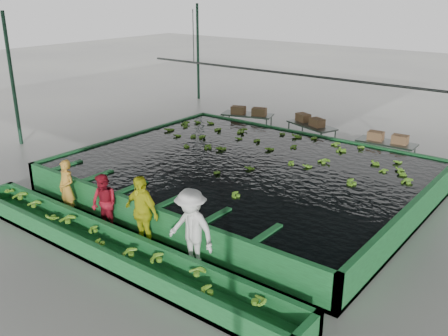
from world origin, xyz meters
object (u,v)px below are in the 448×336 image
Objects in this scene: flotation_tank at (244,176)px; worker_d at (191,229)px; worker_a at (67,188)px; worker_b at (104,203)px; sorting_trough at (112,248)px; box_stack_mid at (310,124)px; packing_table_left at (247,125)px; box_stack_right at (387,141)px; packing_table_right at (385,154)px; box_stack_left at (249,115)px; packing_table_mid at (311,136)px; worker_c at (141,212)px.

flotation_tank is 5.40× the size of worker_d.
worker_b is at bearing 2.94° from worker_a.
worker_a is at bearing -122.24° from flotation_tank.
box_stack_mid reaches higher than sorting_trough.
flotation_tank is at bearing 90.00° from sorting_trough.
worker_b is 0.73× the size of packing_table_left.
worker_b is 9.77m from box_stack_right.
worker_d is 1.40× the size of box_stack_right.
sorting_trough is 7.22× the size of box_stack_mid.
packing_table_right is at bearing 66.05° from worker_b.
packing_table_mid is at bearing 4.83° from box_stack_left.
worker_c is 1.36× the size of box_stack_right.
worker_b is (-1.19, 0.80, 0.50)m from sorting_trough.
worker_b is at bearing -93.66° from box_stack_mid.
box_stack_left is 2.64m from box_stack_mid.
worker_c is 0.97× the size of worker_d.
worker_a reaches higher than packing_table_left.
worker_c is 0.93× the size of packing_table_right.
flotation_tank is 5.18× the size of packing_table_right.
worker_c reaches higher than worker_a.
flotation_tank is 5.12m from box_stack_mid.
worker_c is 9.34m from box_stack_right.
box_stack_right is at bearing -6.09° from box_stack_mid.
box_stack_mid is at bearing 6.48° from box_stack_left.
worker_d is at bearing -95.45° from packing_table_right.
packing_table_left is 1.54× the size of box_stack_right.
sorting_trough is at bearing -90.00° from flotation_tank.
flotation_tank is 7.00× the size of box_stack_left.
packing_table_right is 3.19m from box_stack_mid.
worker_d reaches higher than worker_a.
packing_table_mid is (-0.47, 4.99, 0.01)m from flotation_tank.
packing_table_left is at bearing 144.54° from box_stack_left.
box_stack_mid is at bearing 84.94° from worker_b.
worker_b is at bearing -105.51° from flotation_tank.
box_stack_right is (2.54, 4.73, 0.43)m from flotation_tank.
box_stack_left is (-0.50, 9.06, 0.15)m from worker_a.
box_stack_left is (-3.22, 4.76, 0.48)m from flotation_tank.
worker_b reaches higher than packing_table_mid.
worker_a is at bearing 163.57° from sorting_trough.
sorting_trough is at bearing -98.17° from worker_c.
box_stack_left is at bearing 108.06° from sorting_trough.
packing_table_right is (2.54, 9.78, 0.19)m from sorting_trough.
flotation_tank is at bearing -84.59° from packing_table_mid.
packing_table_mid is (2.87, 0.14, -0.01)m from packing_table_left.
packing_table_mid is 1.04× the size of packing_table_right.
worker_b is at bearing 146.16° from sorting_trough.
sorting_trough is at bearing -13.50° from worker_a.
worker_a is 9.08m from box_stack_left.
worker_a reaches higher than box_stack_left.
box_stack_right is (0.01, 0.05, 0.44)m from packing_table_right.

